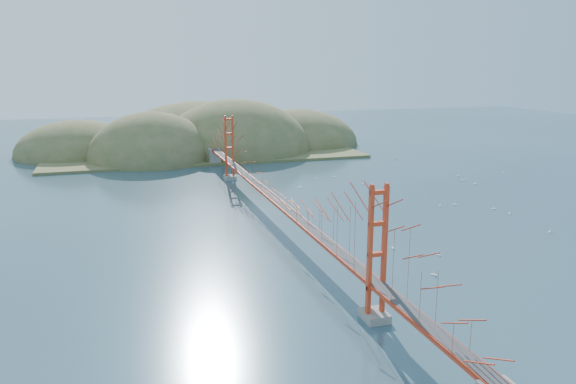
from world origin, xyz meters
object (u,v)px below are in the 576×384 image
object	(u,v)px
bridge	(275,172)
sailboat_1	(455,204)
sailboat_0	(393,247)
sailboat_2	(494,208)

from	to	relation	value
bridge	sailboat_1	xyz separation A→B (m)	(28.55, 1.19, -6.86)
sailboat_0	bridge	bearing A→B (deg)	125.62
bridge	sailboat_1	distance (m)	29.39
bridge	sailboat_0	bearing A→B (deg)	-54.38
sailboat_2	sailboat_0	size ratio (longest dim) A/B	1.13
bridge	sailboat_1	world-z (taller)	bridge
sailboat_1	sailboat_2	world-z (taller)	sailboat_1
sailboat_2	bridge	bearing A→B (deg)	175.25
sailboat_2	sailboat_0	distance (m)	25.16
sailboat_1	sailboat_2	bearing A→B (deg)	-44.29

